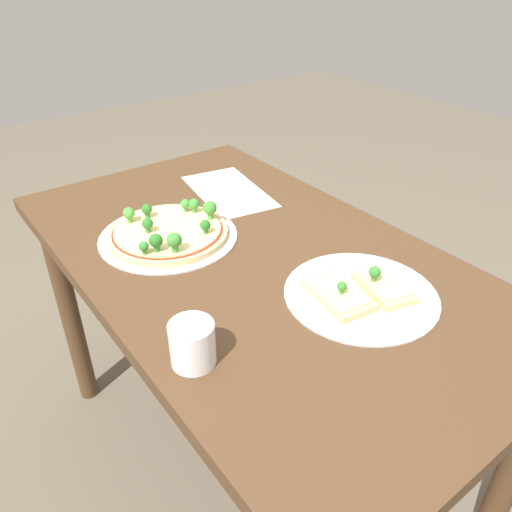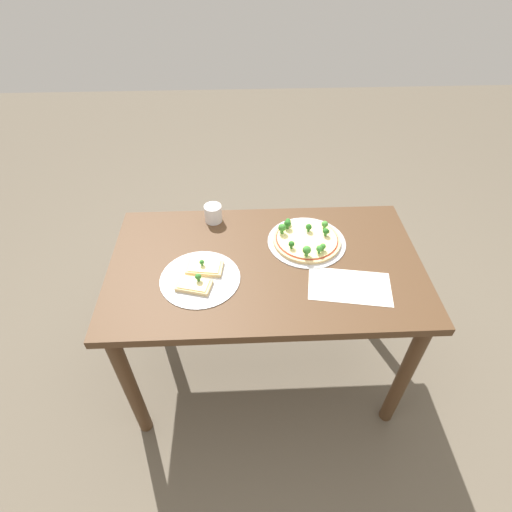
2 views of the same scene
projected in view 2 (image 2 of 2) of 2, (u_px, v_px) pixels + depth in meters
ground_plane at (263, 365)px, 2.16m from camera, size 8.00×8.00×0.00m
dining_table at (265, 281)px, 1.71m from camera, size 1.28×0.74×0.77m
pizza_tray_whole at (306, 240)px, 1.72m from camera, size 0.34×0.34×0.07m
pizza_tray_slice at (200, 277)px, 1.56m from camera, size 0.32×0.32×0.06m
drinking_cup at (213, 213)px, 1.81m from camera, size 0.08×0.08×0.08m
paper_menu at (350, 286)px, 1.54m from camera, size 0.34×0.23×0.00m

